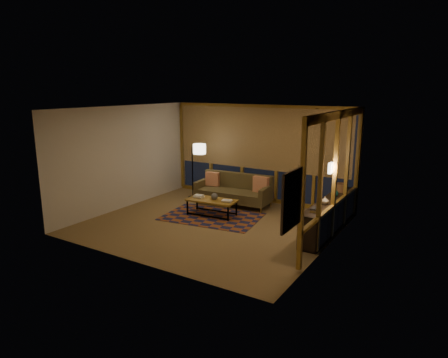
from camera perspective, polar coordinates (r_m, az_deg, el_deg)
The scene contains 21 objects.
floor at distance 9.50m, azimuth -1.76°, elevation -6.43°, with size 5.50×5.00×0.01m, color olive.
ceiling at distance 8.98m, azimuth -1.88°, elevation 10.06°, with size 5.50×5.00×0.01m, color #F3E7C9.
walls at distance 9.14m, azimuth -1.82°, elevation 1.58°, with size 5.51×5.01×2.70m.
window_wall_back at distance 11.22m, azimuth 5.05°, elevation 3.66°, with size 5.30×0.16×2.60m, color olive, non-canonical shape.
window_wall_right at distance 8.58m, azimuth 15.59°, elevation 0.34°, with size 0.16×3.70×2.60m, color olive, non-canonical shape.
wall_art at distance 6.29m, azimuth 9.58°, elevation -2.95°, with size 0.06×0.74×0.94m, color red, non-canonical shape.
wall_sconce at distance 8.41m, azimuth 14.99°, elevation 1.52°, with size 0.12×0.18×0.22m, color white, non-canonical shape.
sofa at distance 10.89m, azimuth 1.31°, elevation -1.61°, with size 2.03×0.82×0.83m, color brown, non-canonical shape.
pillow_left at distance 11.27m, azimuth -1.66°, elevation -0.10°, with size 0.39×0.13×0.39m, color #D83F0D, non-canonical shape.
pillow_right at distance 10.66m, azimuth 5.29°, elevation -0.78°, with size 0.43×0.14×0.43m, color #D83F0D, non-canonical shape.
area_rug at distance 10.00m, azimuth -1.75°, elevation -5.40°, with size 2.34×1.56×0.01m, color brown.
coffee_table at distance 10.06m, azimuth -1.75°, elevation -4.08°, with size 1.25×0.57×0.42m, color olive, non-canonical shape.
book_stack_a at distance 10.16m, azimuth -3.68°, elevation -2.47°, with size 0.26×0.21×0.08m, color white, non-canonical shape.
book_stack_b at distance 9.80m, azimuth 0.43°, elevation -3.11°, with size 0.26×0.21×0.05m, color white, non-canonical shape.
ceramic_pot at distance 9.97m, azimuth -1.37°, elevation -2.47°, with size 0.17×0.17×0.17m, color #313235.
floor_lamp at distance 11.55m, azimuth -4.53°, elevation 1.25°, with size 0.54×0.36×1.63m, color black, non-canonical shape.
bookshelf at distance 9.26m, azimuth 14.79°, elevation -5.07°, with size 0.40×2.86×0.71m, color black, non-canonical shape.
basket at distance 9.96m, azimuth 16.32°, elevation -1.17°, with size 0.26×0.26×0.20m, color brown.
teal_bowl at distance 9.44m, azimuth 15.53°, elevation -1.99°, with size 0.16×0.16×0.16m, color #1A6557.
vase at distance 8.78m, azimuth 14.22°, elevation -2.98°, with size 0.17×0.17×0.18m, color tan.
shelf_book_stack at distance 8.27m, azimuth 12.98°, elevation -4.27°, with size 0.18×0.26×0.08m, color white, non-canonical shape.
Camera 1 is at (4.95, -7.47, 3.16)m, focal length 32.00 mm.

